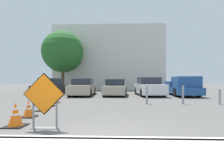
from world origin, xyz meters
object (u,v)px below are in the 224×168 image
at_px(traffic_cone_nearest, 15,115).
at_px(bollard_nearest, 147,94).
at_px(traffic_cone_fourth, 51,100).
at_px(bollard_second, 183,94).
at_px(parked_car_third, 116,88).
at_px(parked_car_fourth, 149,87).
at_px(parked_car_nearest, 51,87).
at_px(traffic_cone_third, 42,103).
at_px(parked_car_second, 83,87).
at_px(road_closed_sign, 44,98).
at_px(pickup_truck, 182,87).
at_px(traffic_cone_second, 29,109).
at_px(traffic_cone_fifth, 55,97).
at_px(bollard_third, 220,96).

height_order(traffic_cone_nearest, bollard_nearest, bollard_nearest).
relative_size(traffic_cone_fourth, bollard_second, 0.65).
height_order(bollard_nearest, bollard_second, bollard_nearest).
bearing_deg(parked_car_third, parked_car_fourth, -175.84).
relative_size(parked_car_nearest, bollard_nearest, 4.21).
bearing_deg(traffic_cone_third, traffic_cone_nearest, -82.10).
bearing_deg(parked_car_second, bollard_second, 139.03).
bearing_deg(traffic_cone_third, parked_car_second, 88.93).
height_order(road_closed_sign, traffic_cone_nearest, road_closed_sign).
bearing_deg(pickup_truck, traffic_cone_second, 49.55).
bearing_deg(pickup_truck, traffic_cone_fifth, 32.63).
relative_size(traffic_cone_nearest, parked_car_third, 0.16).
bearing_deg(traffic_cone_third, bollard_third, 15.02).
xyz_separation_m(traffic_cone_second, traffic_cone_fourth, (-0.22, 2.56, 0.02)).
bearing_deg(traffic_cone_second, bollard_second, 28.27).
bearing_deg(road_closed_sign, traffic_cone_second, 129.38).
xyz_separation_m(traffic_cone_fourth, parked_car_third, (3.15, 6.45, 0.33)).
distance_m(parked_car_nearest, pickup_truck, 11.39).
relative_size(traffic_cone_fourth, bollard_nearest, 0.64).
distance_m(parked_car_second, bollard_nearest, 7.19).
relative_size(traffic_cone_second, pickup_truck, 0.11).
bearing_deg(traffic_cone_nearest, road_closed_sign, -12.37).
distance_m(traffic_cone_fifth, parked_car_third, 6.18).
xyz_separation_m(parked_car_third, bollard_second, (3.76, -5.40, -0.12)).
distance_m(road_closed_sign, traffic_cone_fifth, 5.62).
bearing_deg(pickup_truck, traffic_cone_fourth, 39.44).
bearing_deg(bollard_nearest, traffic_cone_third, -154.01).
xyz_separation_m(parked_car_nearest, parked_car_second, (2.85, 0.00, -0.00)).
distance_m(traffic_cone_second, bollard_nearest, 5.95).
bearing_deg(bollard_nearest, pickup_truck, 54.50).
bearing_deg(bollard_second, traffic_cone_second, -151.73).
xyz_separation_m(traffic_cone_fourth, parked_car_fourth, (6.00, 6.46, 0.40)).
distance_m(traffic_cone_nearest, bollard_second, 8.04).
bearing_deg(traffic_cone_third, parked_car_third, 68.83).
bearing_deg(parked_car_second, parked_car_nearest, -1.27).
bearing_deg(road_closed_sign, pickup_truck, 54.70).
height_order(road_closed_sign, traffic_cone_third, road_closed_sign).
height_order(traffic_cone_nearest, parked_car_nearest, parked_car_nearest).
relative_size(traffic_cone_second, parked_car_second, 0.13).
xyz_separation_m(parked_car_fourth, bollard_nearest, (-1.05, -5.42, -0.18)).
height_order(traffic_cone_nearest, bollard_third, bollard_third).
xyz_separation_m(traffic_cone_nearest, traffic_cone_fifth, (-0.79, 5.13, -0.02)).
bearing_deg(traffic_cone_fifth, bollard_third, -1.79).
height_order(parked_car_nearest, bollard_second, parked_car_nearest).
distance_m(traffic_cone_nearest, traffic_cone_fourth, 3.84).
distance_m(traffic_cone_second, parked_car_fourth, 10.72).
xyz_separation_m(parked_car_second, bollard_second, (6.61, -5.47, -0.14)).
bearing_deg(road_closed_sign, traffic_cone_third, 114.93).
height_order(road_closed_sign, bollard_nearest, road_closed_sign).
bearing_deg(bollard_third, pickup_truck, 90.42).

